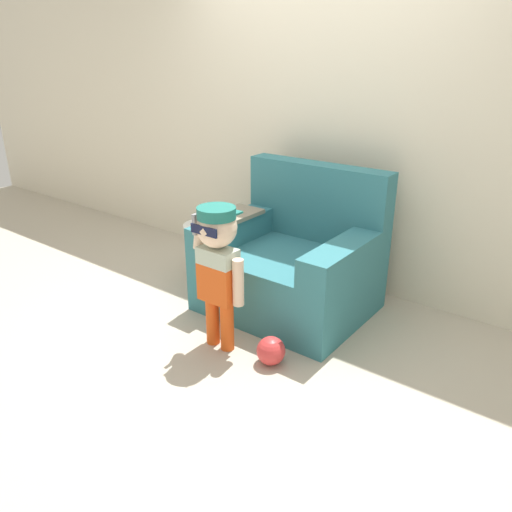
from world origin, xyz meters
TOP-DOWN VIEW (x-y plane):
  - ground_plane at (0.00, 0.00)m, footprint 10.00×10.00m
  - wall_back at (0.00, 0.78)m, footprint 10.00×0.05m
  - armchair at (0.17, 0.16)m, footprint 1.16×0.93m
  - person_child at (0.12, -0.59)m, footprint 0.38×0.29m
  - side_table at (-0.66, 0.15)m, footprint 0.38×0.38m
  - toy_ball at (0.50, -0.56)m, footprint 0.18×0.18m

SIDE VIEW (x-z plane):
  - ground_plane at x=0.00m, z-range 0.00..0.00m
  - toy_ball at x=0.50m, z-range 0.00..0.18m
  - side_table at x=-0.66m, z-range 0.05..0.52m
  - armchair at x=0.17m, z-range -0.17..0.86m
  - person_child at x=0.12m, z-range 0.16..1.10m
  - wall_back at x=0.00m, z-range 0.00..2.60m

